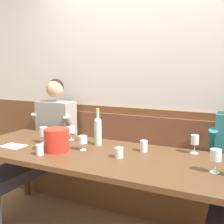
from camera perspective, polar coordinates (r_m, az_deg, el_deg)
room_wall_back at (r=3.01m, az=6.59°, el=8.11°), size 6.80×0.08×2.80m
wood_wainscot_panel at (r=3.10m, az=5.96°, el=-8.59°), size 6.80×0.03×1.02m
wall_bench at (r=3.00m, az=4.49°, el=-13.86°), size 2.83×0.42×0.94m
dining_table at (r=2.28m, az=-1.62°, el=-10.48°), size 2.53×0.85×0.76m
person_center_right_seat at (r=3.08m, az=-15.22°, el=-6.49°), size 0.54×1.27×1.33m
ice_bucket at (r=2.35m, az=-11.55°, el=-5.75°), size 0.21×0.21×0.19m
wine_bottle_amber_mid at (r=2.48m, az=-2.98°, el=-3.74°), size 0.07×0.07×0.33m
wine_glass_mid_right at (r=1.95m, az=20.87°, el=-8.54°), size 0.07×0.07×0.16m
wine_glass_left_end at (r=2.62m, az=-14.13°, el=-4.12°), size 0.07×0.07×0.15m
wine_glass_by_bottle at (r=2.34m, az=-6.16°, el=-5.82°), size 0.08×0.08×0.13m
wine_glass_right_end at (r=2.33m, az=16.93°, el=-5.80°), size 0.07×0.07×0.15m
wine_glass_near_bucket at (r=2.68m, az=-8.56°, el=-3.82°), size 0.07×0.07×0.13m
water_tumbler_right at (r=2.15m, az=1.46°, el=-8.50°), size 0.07×0.07×0.08m
water_tumbler_center at (r=2.32m, az=6.64°, el=-7.06°), size 0.06×0.06×0.09m
water_tumbler_left at (r=2.29m, az=-14.88°, el=-7.65°), size 0.06×0.06×0.08m
tasting_sheet_left_guest at (r=2.62m, az=-19.86°, el=-6.70°), size 0.21×0.15×0.00m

